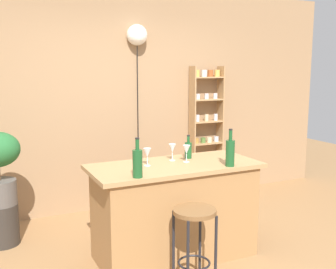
% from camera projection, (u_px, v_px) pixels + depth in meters
% --- Properties ---
extents(ground, '(12.00, 12.00, 0.00)m').
position_uv_depth(ground, '(189.00, 269.00, 3.69)').
color(ground, olive).
extents(back_wall, '(6.40, 0.10, 2.80)m').
position_uv_depth(back_wall, '(117.00, 99.00, 5.20)').
color(back_wall, '#997551').
rests_on(back_wall, ground).
extents(kitchen_counter, '(1.59, 0.72, 0.91)m').
position_uv_depth(kitchen_counter, '(175.00, 210.00, 3.88)').
color(kitchen_counter, '#9E7042').
rests_on(kitchen_counter, ground).
extents(bar_stool, '(0.35, 0.35, 0.68)m').
position_uv_depth(bar_stool, '(194.00, 229.00, 3.31)').
color(bar_stool, black).
rests_on(bar_stool, ground).
extents(spice_shelf, '(0.46, 0.17, 1.82)m').
position_uv_depth(spice_shelf, '(206.00, 131.00, 5.66)').
color(spice_shelf, '#A87F51').
rests_on(spice_shelf, ground).
extents(plant_stool, '(0.33, 0.33, 0.43)m').
position_uv_depth(plant_stool, '(2.00, 224.00, 4.18)').
color(plant_stool, '#2D2823').
rests_on(plant_stool, ground).
extents(bottle_sauce_amber, '(0.08, 0.08, 0.33)m').
position_uv_depth(bottle_sauce_amber, '(138.00, 163.00, 3.33)').
color(bottle_sauce_amber, '#194C23').
rests_on(bottle_sauce_amber, kitchen_counter).
extents(bottle_spirits_clear, '(0.08, 0.08, 0.34)m').
position_uv_depth(bottle_spirits_clear, '(230.00, 152.00, 3.71)').
color(bottle_spirits_clear, '#194C23').
rests_on(bottle_spirits_clear, kitchen_counter).
extents(bottle_soda_blue, '(0.07, 0.07, 0.23)m').
position_uv_depth(bottle_soda_blue, '(188.00, 150.00, 4.04)').
color(bottle_soda_blue, '#194C23').
rests_on(bottle_soda_blue, kitchen_counter).
extents(wine_glass_left, '(0.07, 0.07, 0.16)m').
position_uv_depth(wine_glass_left, '(172.00, 149.00, 3.93)').
color(wine_glass_left, silver).
rests_on(wine_glass_left, kitchen_counter).
extents(wine_glass_center, '(0.07, 0.07, 0.16)m').
position_uv_depth(wine_glass_center, '(186.00, 150.00, 3.87)').
color(wine_glass_center, silver).
rests_on(wine_glass_center, kitchen_counter).
extents(wine_glass_right, '(0.07, 0.07, 0.16)m').
position_uv_depth(wine_glass_right, '(147.00, 153.00, 3.72)').
color(wine_glass_right, silver).
rests_on(wine_glass_right, kitchen_counter).
extents(pendant_globe_light, '(0.26, 0.26, 2.33)m').
position_uv_depth(pendant_globe_light, '(137.00, 37.00, 5.07)').
color(pendant_globe_light, black).
rests_on(pendant_globe_light, ground).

